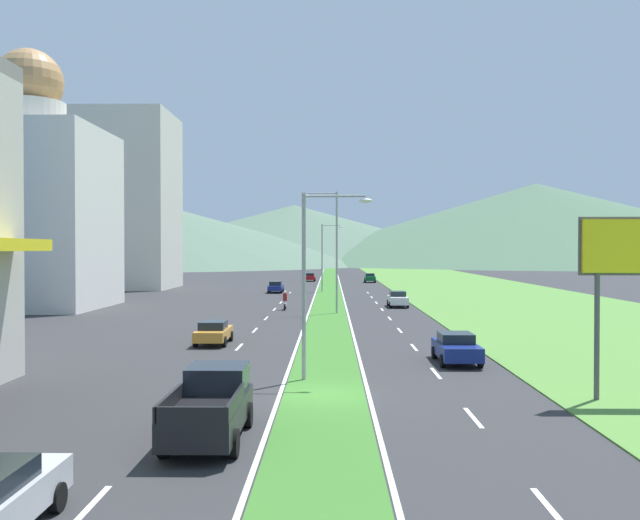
# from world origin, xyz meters

# --- Properties ---
(ground_plane) EXTENTS (600.00, 600.00, 0.00)m
(ground_plane) POSITION_xyz_m (0.00, 0.00, 0.00)
(ground_plane) COLOR #2D2D30
(grass_median) EXTENTS (3.20, 240.00, 0.06)m
(grass_median) POSITION_xyz_m (0.00, 60.00, 0.03)
(grass_median) COLOR #387028
(grass_median) RESTS_ON ground_plane
(grass_verge_right) EXTENTS (24.00, 240.00, 0.06)m
(grass_verge_right) POSITION_xyz_m (20.60, 60.00, 0.03)
(grass_verge_right) COLOR #518438
(grass_verge_right) RESTS_ON ground_plane
(lane_dash_left_1) EXTENTS (0.16, 2.80, 0.01)m
(lane_dash_left_1) POSITION_xyz_m (-5.10, -11.72, 0.01)
(lane_dash_left_1) COLOR silver
(lane_dash_left_1) RESTS_ON ground_plane
(lane_dash_left_2) EXTENTS (0.16, 2.80, 0.01)m
(lane_dash_left_2) POSITION_xyz_m (-5.10, -3.45, 0.01)
(lane_dash_left_2) COLOR silver
(lane_dash_left_2) RESTS_ON ground_plane
(lane_dash_left_3) EXTENTS (0.16, 2.80, 0.01)m
(lane_dash_left_3) POSITION_xyz_m (-5.10, 4.83, 0.01)
(lane_dash_left_3) COLOR silver
(lane_dash_left_3) RESTS_ON ground_plane
(lane_dash_left_4) EXTENTS (0.16, 2.80, 0.01)m
(lane_dash_left_4) POSITION_xyz_m (-5.10, 13.11, 0.01)
(lane_dash_left_4) COLOR silver
(lane_dash_left_4) RESTS_ON ground_plane
(lane_dash_left_5) EXTENTS (0.16, 2.80, 0.01)m
(lane_dash_left_5) POSITION_xyz_m (-5.10, 21.38, 0.01)
(lane_dash_left_5) COLOR silver
(lane_dash_left_5) RESTS_ON ground_plane
(lane_dash_left_6) EXTENTS (0.16, 2.80, 0.01)m
(lane_dash_left_6) POSITION_xyz_m (-5.10, 29.66, 0.01)
(lane_dash_left_6) COLOR silver
(lane_dash_left_6) RESTS_ON ground_plane
(lane_dash_left_7) EXTENTS (0.16, 2.80, 0.01)m
(lane_dash_left_7) POSITION_xyz_m (-5.10, 37.94, 0.01)
(lane_dash_left_7) COLOR silver
(lane_dash_left_7) RESTS_ON ground_plane
(lane_dash_left_8) EXTENTS (0.16, 2.80, 0.01)m
(lane_dash_left_8) POSITION_xyz_m (-5.10, 46.21, 0.01)
(lane_dash_left_8) COLOR silver
(lane_dash_left_8) RESTS_ON ground_plane
(lane_dash_left_9) EXTENTS (0.16, 2.80, 0.01)m
(lane_dash_left_9) POSITION_xyz_m (-5.10, 54.49, 0.01)
(lane_dash_left_9) COLOR silver
(lane_dash_left_9) RESTS_ON ground_plane
(lane_dash_left_10) EXTENTS (0.16, 2.80, 0.01)m
(lane_dash_left_10) POSITION_xyz_m (-5.10, 62.76, 0.01)
(lane_dash_left_10) COLOR silver
(lane_dash_left_10) RESTS_ON ground_plane
(lane_dash_right_1) EXTENTS (0.16, 2.80, 0.01)m
(lane_dash_right_1) POSITION_xyz_m (5.10, -11.72, 0.01)
(lane_dash_right_1) COLOR silver
(lane_dash_right_1) RESTS_ON ground_plane
(lane_dash_right_2) EXTENTS (0.16, 2.80, 0.01)m
(lane_dash_right_2) POSITION_xyz_m (5.10, -3.45, 0.01)
(lane_dash_right_2) COLOR silver
(lane_dash_right_2) RESTS_ON ground_plane
(lane_dash_right_3) EXTENTS (0.16, 2.80, 0.01)m
(lane_dash_right_3) POSITION_xyz_m (5.10, 4.83, 0.01)
(lane_dash_right_3) COLOR silver
(lane_dash_right_3) RESTS_ON ground_plane
(lane_dash_right_4) EXTENTS (0.16, 2.80, 0.01)m
(lane_dash_right_4) POSITION_xyz_m (5.10, 13.11, 0.01)
(lane_dash_right_4) COLOR silver
(lane_dash_right_4) RESTS_ON ground_plane
(lane_dash_right_5) EXTENTS (0.16, 2.80, 0.01)m
(lane_dash_right_5) POSITION_xyz_m (5.10, 21.38, 0.01)
(lane_dash_right_5) COLOR silver
(lane_dash_right_5) RESTS_ON ground_plane
(lane_dash_right_6) EXTENTS (0.16, 2.80, 0.01)m
(lane_dash_right_6) POSITION_xyz_m (5.10, 29.66, 0.01)
(lane_dash_right_6) COLOR silver
(lane_dash_right_6) RESTS_ON ground_plane
(lane_dash_right_7) EXTENTS (0.16, 2.80, 0.01)m
(lane_dash_right_7) POSITION_xyz_m (5.10, 37.94, 0.01)
(lane_dash_right_7) COLOR silver
(lane_dash_right_7) RESTS_ON ground_plane
(lane_dash_right_8) EXTENTS (0.16, 2.80, 0.01)m
(lane_dash_right_8) POSITION_xyz_m (5.10, 46.21, 0.01)
(lane_dash_right_8) COLOR silver
(lane_dash_right_8) RESTS_ON ground_plane
(lane_dash_right_9) EXTENTS (0.16, 2.80, 0.01)m
(lane_dash_right_9) POSITION_xyz_m (5.10, 54.49, 0.01)
(lane_dash_right_9) COLOR silver
(lane_dash_right_9) RESTS_ON ground_plane
(lane_dash_right_10) EXTENTS (0.16, 2.80, 0.01)m
(lane_dash_right_10) POSITION_xyz_m (5.10, 62.76, 0.01)
(lane_dash_right_10) COLOR silver
(lane_dash_right_10) RESTS_ON ground_plane
(edge_line_median_left) EXTENTS (0.16, 240.00, 0.01)m
(edge_line_median_left) POSITION_xyz_m (-1.75, 60.00, 0.01)
(edge_line_median_left) COLOR silver
(edge_line_median_left) RESTS_ON ground_plane
(edge_line_median_right) EXTENTS (0.16, 240.00, 0.01)m
(edge_line_median_right) POSITION_xyz_m (1.75, 60.00, 0.01)
(edge_line_median_right) COLOR silver
(edge_line_median_right) RESTS_ON ground_plane
(domed_building) EXTENTS (14.06, 14.06, 25.07)m
(domed_building) POSITION_xyz_m (-28.95, 39.29, 9.90)
(domed_building) COLOR silver
(domed_building) RESTS_ON ground_plane
(midrise_colored) EXTENTS (13.83, 13.83, 25.40)m
(midrise_colored) POSITION_xyz_m (-29.75, 72.61, 12.70)
(midrise_colored) COLOR beige
(midrise_colored) RESTS_ON ground_plane
(hill_far_left) EXTENTS (205.38, 205.38, 27.76)m
(hill_far_left) POSITION_xyz_m (-84.13, 229.82, 13.88)
(hill_far_left) COLOR #516B56
(hill_far_left) RESTS_ON ground_plane
(hill_far_center) EXTENTS (185.95, 185.95, 25.25)m
(hill_far_center) POSITION_xyz_m (-16.27, 277.11, 12.63)
(hill_far_center) COLOR #516B56
(hill_far_center) RESTS_ON ground_plane
(hill_far_right) EXTENTS (224.99, 224.99, 32.96)m
(hill_far_right) POSITION_xyz_m (85.67, 259.20, 16.48)
(hill_far_right) COLOR #47664C
(hill_far_right) RESTS_ON ground_plane
(street_lamp_near) EXTENTS (3.04, 0.36, 8.17)m
(street_lamp_near) POSITION_xyz_m (-0.54, 2.94, 4.77)
(street_lamp_near) COLOR #99999E
(street_lamp_near) RESTS_ON ground_plane
(street_lamp_mid) EXTENTS (2.99, 0.40, 10.79)m
(street_lamp_mid) POSITION_xyz_m (0.49, 33.74, 6.12)
(street_lamp_mid) COLOR #99999E
(street_lamp_mid) RESTS_ON ground_plane
(street_lamp_far) EXTENTS (2.84, 0.28, 9.04)m
(street_lamp_far) POSITION_xyz_m (-0.62, 64.57, 5.20)
(street_lamp_far) COLOR #99999E
(street_lamp_far) RESTS_ON ground_plane
(billboard_roadside) EXTENTS (4.24, 0.28, 6.95)m
(billboard_roadside) POSITION_xyz_m (11.69, -0.86, 5.30)
(billboard_roadside) COLOR #4C4C51
(billboard_roadside) RESTS_ON ground_plane
(car_0) EXTENTS (1.91, 4.63, 1.50)m
(car_0) POSITION_xyz_m (-6.99, 62.82, 0.76)
(car_0) COLOR navy
(car_0) RESTS_ON ground_plane
(car_1) EXTENTS (1.87, 4.13, 1.55)m
(car_1) POSITION_xyz_m (6.95, 90.56, 0.79)
(car_1) COLOR #0C5128
(car_1) RESTS_ON ground_plane
(car_3) EXTENTS (1.92, 4.70, 1.48)m
(car_3) POSITION_xyz_m (-3.48, 94.65, 0.76)
(car_3) COLOR maroon
(car_3) RESTS_ON ground_plane
(car_4) EXTENTS (1.91, 4.26, 1.40)m
(car_4) POSITION_xyz_m (-6.81, 14.33, 0.72)
(car_4) COLOR #C6842D
(car_4) RESTS_ON ground_plane
(car_5) EXTENTS (1.90, 4.17, 1.56)m
(car_5) POSITION_xyz_m (6.86, 40.92, 0.79)
(car_5) COLOR silver
(car_5) RESTS_ON ground_plane
(car_6) EXTENTS (2.04, 4.39, 1.50)m
(car_6) POSITION_xyz_m (6.57, 7.78, 0.77)
(car_6) COLOR navy
(car_6) RESTS_ON ground_plane
(pickup_truck_0) EXTENTS (2.18, 5.40, 2.00)m
(pickup_truck_0) POSITION_xyz_m (-3.37, -6.08, 0.98)
(pickup_truck_0) COLOR black
(pickup_truck_0) RESTS_ON ground_plane
(motorcycle_rider) EXTENTS (0.36, 2.00, 1.80)m
(motorcycle_rider) POSITION_xyz_m (-4.07, 37.57, 0.75)
(motorcycle_rider) COLOR black
(motorcycle_rider) RESTS_ON ground_plane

